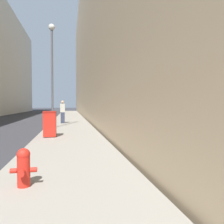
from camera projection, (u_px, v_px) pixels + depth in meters
The scene contains 6 objects.
sidewalk_right at pixel (70, 121), 20.15m from camera, with size 3.11×60.00×0.14m.
building_right_stone at pixel (128, 44), 29.10m from camera, with size 12.00×60.00×19.43m.
fire_hydrant at pixel (24, 167), 4.01m from camera, with size 0.47×0.35×0.71m.
trash_bin at pixel (50, 124), 10.13m from camera, with size 0.58×0.61×1.20m.
lamppost at pixel (52, 64), 13.78m from camera, with size 0.40×0.40×6.56m.
pedestrian_on_sidewalk at pixel (63, 112), 17.34m from camera, with size 0.36×0.24×1.80m.
Camera 1 is at (5.19, -2.48, 1.66)m, focal length 35.00 mm.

